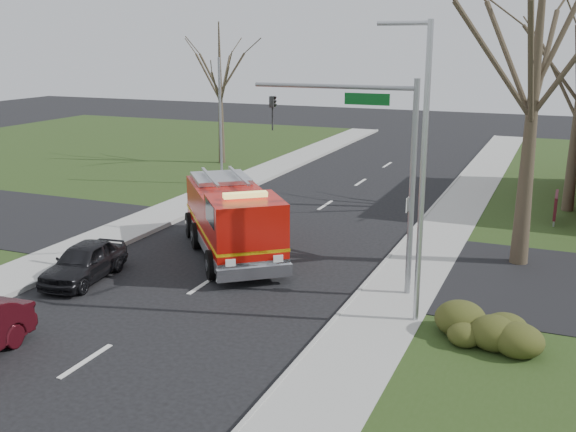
% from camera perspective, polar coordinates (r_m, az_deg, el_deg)
% --- Properties ---
extents(ground, '(120.00, 120.00, 0.00)m').
position_cam_1_polar(ground, '(22.67, -7.15, -5.77)').
color(ground, black).
rests_on(ground, ground).
extents(sidewalk_right, '(2.40, 80.00, 0.15)m').
position_cam_1_polar(sidewalk_right, '(20.45, 8.27, -7.91)').
color(sidewalk_right, '#9FA09A').
rests_on(sidewalk_right, ground).
extents(sidewalk_left, '(2.40, 80.00, 0.15)m').
position_cam_1_polar(sidewalk_left, '(26.16, -19.06, -3.51)').
color(sidewalk_left, '#9FA09A').
rests_on(sidewalk_left, ground).
extents(health_center_sign, '(0.12, 2.00, 1.40)m').
position_cam_1_polar(health_center_sign, '(31.64, 21.72, 0.84)').
color(health_center_sign, '#440F17').
rests_on(health_center_sign, ground).
extents(hedge_corner, '(2.80, 2.00, 0.90)m').
position_cam_1_polar(hedge_corner, '(18.91, 15.86, -8.62)').
color(hedge_corner, '#2F3714').
rests_on(hedge_corner, lawn_right).
extents(bare_tree_near, '(6.00, 6.00, 12.00)m').
position_cam_1_polar(bare_tree_near, '(24.39, 20.35, 12.70)').
color(bare_tree_near, '#342A1F').
rests_on(bare_tree_near, ground).
extents(bare_tree_left, '(4.50, 4.50, 9.00)m').
position_cam_1_polar(bare_tree_left, '(43.66, -5.78, 11.56)').
color(bare_tree_left, '#342A1F').
rests_on(bare_tree_left, ground).
extents(traffic_signal_mast, '(5.29, 0.18, 6.80)m').
position_cam_1_polar(traffic_signal_mast, '(20.85, 7.14, 5.82)').
color(traffic_signal_mast, gray).
rests_on(traffic_signal_mast, ground).
extents(streetlight_pole, '(1.48, 0.16, 8.40)m').
position_cam_1_polar(streetlight_pole, '(18.52, 11.20, 4.05)').
color(streetlight_pole, '#B7BABF').
rests_on(streetlight_pole, ground).
extents(utility_pole_far, '(0.14, 0.14, 7.00)m').
position_cam_1_polar(utility_pole_far, '(37.06, -5.74, 7.81)').
color(utility_pole_far, gray).
rests_on(utility_pole_far, ground).
extents(fire_engine, '(6.45, 7.23, 2.93)m').
position_cam_1_polar(fire_engine, '(25.16, -4.69, -0.46)').
color(fire_engine, '#B20E08').
rests_on(fire_engine, ground).
extents(parked_car_maroon, '(1.99, 3.95, 1.29)m').
position_cam_1_polar(parked_car_maroon, '(23.73, -16.88, -3.73)').
color(parked_car_maroon, black).
rests_on(parked_car_maroon, ground).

